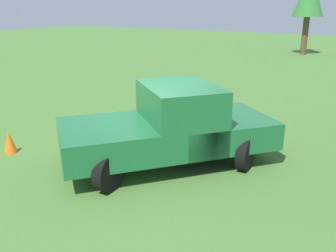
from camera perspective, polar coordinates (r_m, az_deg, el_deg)
ground_plane at (r=8.83m, az=-1.79°, el=-4.76°), size 80.00×80.00×0.00m
pickup_truck at (r=8.18m, az=0.80°, el=0.29°), size 4.82×4.61×1.80m
traffic_cone at (r=9.75m, az=-23.32°, el=-2.30°), size 0.32×0.32×0.55m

